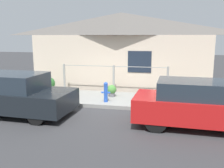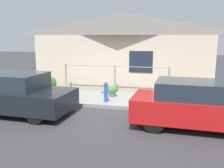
# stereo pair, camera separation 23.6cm
# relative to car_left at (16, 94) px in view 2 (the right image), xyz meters

# --- Properties ---
(ground_plane) EXTENTS (60.00, 60.00, 0.00)m
(ground_plane) POSITION_rel_car_left_xyz_m (2.72, 1.28, -0.70)
(ground_plane) COLOR #38383A
(sidewalk) EXTENTS (24.00, 2.36, 0.14)m
(sidewalk) POSITION_rel_car_left_xyz_m (2.72, 2.46, -0.63)
(sidewalk) COLOR gray
(sidewalk) RESTS_ON ground_plane
(house) EXTENTS (9.12, 2.23, 3.85)m
(house) POSITION_rel_car_left_xyz_m (2.72, 5.14, 2.37)
(house) COLOR beige
(house) RESTS_ON ground_plane
(fence) EXTENTS (4.90, 0.10, 1.25)m
(fence) POSITION_rel_car_left_xyz_m (2.72, 3.49, 0.12)
(fence) COLOR #999993
(fence) RESTS_ON sidewalk
(car_left) EXTENTS (3.95, 1.94, 1.43)m
(car_left) POSITION_rel_car_left_xyz_m (0.00, 0.00, 0.00)
(car_left) COLOR black
(car_left) RESTS_ON ground_plane
(car_right) EXTENTS (3.78, 1.75, 1.41)m
(car_right) POSITION_rel_car_left_xyz_m (5.95, -0.00, 0.00)
(car_right) COLOR red
(car_right) RESTS_ON ground_plane
(fire_hydrant) EXTENTS (0.35, 0.16, 0.79)m
(fire_hydrant) POSITION_rel_car_left_xyz_m (2.77, 1.75, -0.15)
(fire_hydrant) COLOR blue
(fire_hydrant) RESTS_ON sidewalk
(potted_plant_near_hydrant) EXTENTS (0.39, 0.39, 0.50)m
(potted_plant_near_hydrant) POSITION_rel_car_left_xyz_m (2.80, 2.67, -0.29)
(potted_plant_near_hydrant) COLOR slate
(potted_plant_near_hydrant) RESTS_ON sidewalk
(potted_plant_by_fence) EXTENTS (0.56, 0.56, 0.68)m
(potted_plant_by_fence) POSITION_rel_car_left_xyz_m (-0.23, 2.96, -0.18)
(potted_plant_by_fence) COLOR slate
(potted_plant_by_fence) RESTS_ON sidewalk
(potted_plant_corner) EXTENTS (0.43, 0.43, 0.54)m
(potted_plant_corner) POSITION_rel_car_left_xyz_m (6.16, 2.82, -0.27)
(potted_plant_corner) COLOR #9E5638
(potted_plant_corner) RESTS_ON sidewalk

